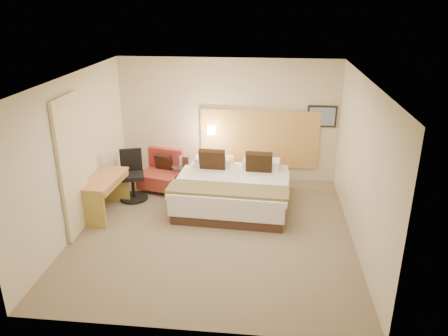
# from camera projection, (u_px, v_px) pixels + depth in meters

# --- Properties ---
(floor) EXTENTS (4.80, 5.00, 0.02)m
(floor) POSITION_uv_depth(u_px,v_px,m) (214.00, 231.00, 7.76)
(floor) COLOR #7B6952
(floor) RESTS_ON ground
(ceiling) EXTENTS (4.80, 5.00, 0.02)m
(ceiling) POSITION_uv_depth(u_px,v_px,m) (213.00, 78.00, 6.77)
(ceiling) COLOR white
(ceiling) RESTS_ON floor
(wall_back) EXTENTS (4.80, 0.02, 2.70)m
(wall_back) POSITION_uv_depth(u_px,v_px,m) (228.00, 120.00, 9.59)
(wall_back) COLOR beige
(wall_back) RESTS_ON floor
(wall_front) EXTENTS (4.80, 0.02, 2.70)m
(wall_front) POSITION_uv_depth(u_px,v_px,m) (185.00, 236.00, 4.94)
(wall_front) COLOR beige
(wall_front) RESTS_ON floor
(wall_left) EXTENTS (0.02, 5.00, 2.70)m
(wall_left) POSITION_uv_depth(u_px,v_px,m) (75.00, 155.00, 7.50)
(wall_left) COLOR beige
(wall_left) RESTS_ON floor
(wall_right) EXTENTS (0.02, 5.00, 2.70)m
(wall_right) POSITION_uv_depth(u_px,v_px,m) (362.00, 165.00, 7.03)
(wall_right) COLOR beige
(wall_right) RESTS_ON floor
(headboard_panel) EXTENTS (2.60, 0.04, 1.30)m
(headboard_panel) POSITION_uv_depth(u_px,v_px,m) (259.00, 139.00, 9.63)
(headboard_panel) COLOR tan
(headboard_panel) RESTS_ON wall_back
(art_frame) EXTENTS (0.62, 0.03, 0.47)m
(art_frame) POSITION_uv_depth(u_px,v_px,m) (322.00, 116.00, 9.31)
(art_frame) COLOR black
(art_frame) RESTS_ON wall_back
(art_canvas) EXTENTS (0.54, 0.01, 0.39)m
(art_canvas) POSITION_uv_depth(u_px,v_px,m) (322.00, 117.00, 9.29)
(art_canvas) COLOR gray
(art_canvas) RESTS_ON wall_back
(lamp_arm) EXTENTS (0.02, 0.12, 0.02)m
(lamp_arm) POSITION_uv_depth(u_px,v_px,m) (212.00, 130.00, 9.61)
(lamp_arm) COLOR silver
(lamp_arm) RESTS_ON wall_back
(lamp_shade) EXTENTS (0.15, 0.15, 0.15)m
(lamp_shade) POSITION_uv_depth(u_px,v_px,m) (211.00, 130.00, 9.56)
(lamp_shade) COLOR #F3E2BD
(lamp_shade) RESTS_ON wall_back
(curtain) EXTENTS (0.06, 0.90, 2.42)m
(curtain) POSITION_uv_depth(u_px,v_px,m) (72.00, 167.00, 7.31)
(curtain) COLOR beige
(curtain) RESTS_ON wall_left
(bottle_a) EXTENTS (0.07, 0.07, 0.20)m
(bottle_a) POSITION_uv_depth(u_px,v_px,m) (181.00, 161.00, 9.24)
(bottle_a) COLOR #9BCAF0
(bottle_a) RESTS_ON side_table
(menu_folder) EXTENTS (0.14, 0.08, 0.22)m
(menu_folder) POSITION_uv_depth(u_px,v_px,m) (185.00, 162.00, 9.14)
(menu_folder) COLOR #391D17
(menu_folder) RESTS_ON side_table
(bed) EXTENTS (2.26, 2.21, 1.05)m
(bed) POSITION_uv_depth(u_px,v_px,m) (233.00, 189.00, 8.63)
(bed) COLOR #412A20
(bed) RESTS_ON floor
(lounge_chair) EXTENTS (0.95, 0.88, 0.85)m
(lounge_chair) POSITION_uv_depth(u_px,v_px,m) (162.00, 174.00, 9.35)
(lounge_chair) COLOR tan
(lounge_chair) RESTS_ON floor
(side_table) EXTENTS (0.59, 0.59, 0.54)m
(side_table) POSITION_uv_depth(u_px,v_px,m) (183.00, 176.00, 9.32)
(side_table) COLOR silver
(side_table) RESTS_ON floor
(desk) EXTENTS (0.63, 1.23, 0.75)m
(desk) POSITION_uv_depth(u_px,v_px,m) (105.00, 185.00, 8.16)
(desk) COLOR #D38552
(desk) RESTS_ON floor
(desk_chair) EXTENTS (0.72, 0.72, 1.01)m
(desk_chair) POSITION_uv_depth(u_px,v_px,m) (132.00, 179.00, 8.87)
(desk_chair) COLOR black
(desk_chair) RESTS_ON floor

